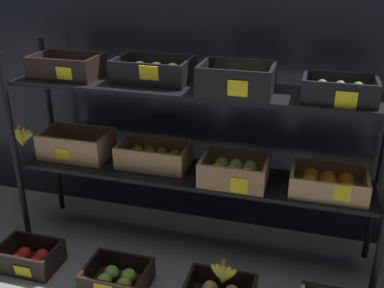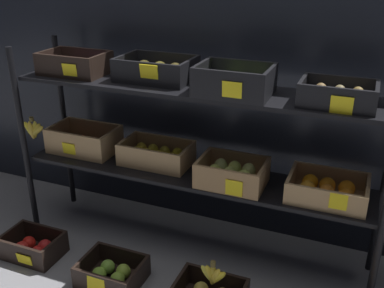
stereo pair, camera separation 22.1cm
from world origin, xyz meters
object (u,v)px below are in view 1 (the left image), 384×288
object	(u,v)px
display_rack	(190,131)
banana_bunch_loose	(223,273)
crate_ground_apple_green	(117,279)
crate_ground_apple_red	(30,258)

from	to	relation	value
display_rack	banana_bunch_loose	size ratio (longest dim) A/B	14.09
display_rack	crate_ground_apple_green	size ratio (longest dim) A/B	6.43
crate_ground_apple_green	banana_bunch_loose	bearing A→B (deg)	2.92
crate_ground_apple_red	crate_ground_apple_green	world-z (taller)	crate_ground_apple_red
banana_bunch_loose	crate_ground_apple_green	bearing A→B (deg)	-177.08
crate_ground_apple_red	banana_bunch_loose	xyz separation A→B (m)	(1.01, 0.00, 0.13)
display_rack	banana_bunch_loose	world-z (taller)	display_rack
crate_ground_apple_red	crate_ground_apple_green	distance (m)	0.50
display_rack	banana_bunch_loose	distance (m)	0.68
crate_ground_apple_green	crate_ground_apple_red	bearing A→B (deg)	177.54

